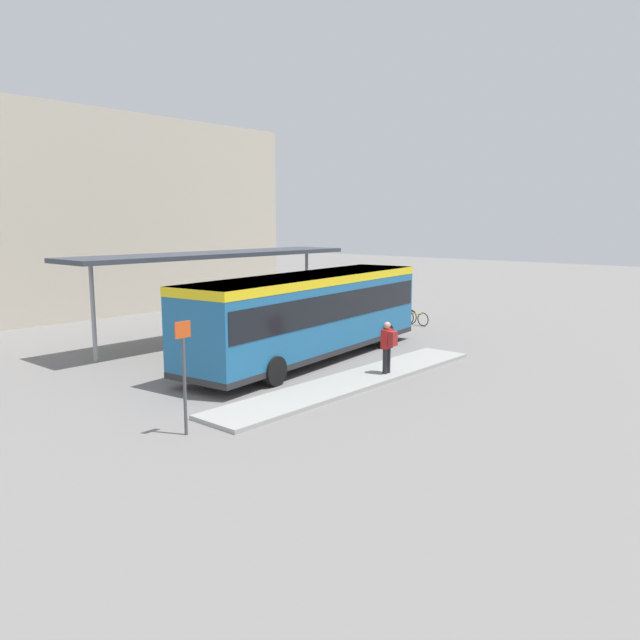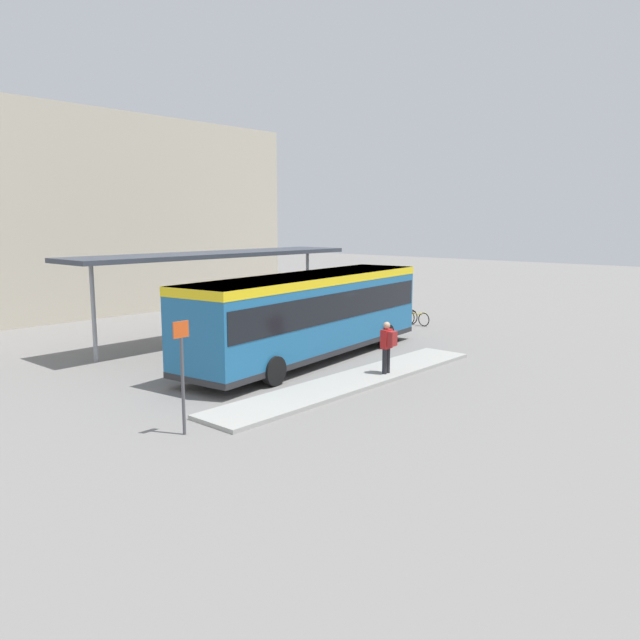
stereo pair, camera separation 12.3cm
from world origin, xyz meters
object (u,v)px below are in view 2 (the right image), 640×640
object	(u,v)px
city_bus	(310,310)
bicycle_blue	(403,316)
pedestrian_waiting	(388,344)
platform_sign	(182,372)
potted_planter_far_side	(296,323)
bicycle_orange	(389,314)
potted_planter_near_shelter	(217,334)
bicycle_green	(377,312)
bicycle_yellow	(416,318)

from	to	relation	value
city_bus	bicycle_blue	distance (m)	9.76
city_bus	pedestrian_waiting	size ratio (longest dim) A/B	6.98
platform_sign	potted_planter_far_side	bearing A→B (deg)	31.44
bicycle_orange	potted_planter_near_shelter	bearing A→B (deg)	-98.54
bicycle_green	potted_planter_far_side	bearing A→B (deg)	-78.54
city_bus	potted_planter_far_side	xyz separation A→B (m)	(2.76, 3.36, -1.19)
bicycle_yellow	potted_planter_far_side	distance (m)	6.89
pedestrian_waiting	bicycle_yellow	bearing A→B (deg)	-65.70
pedestrian_waiting	platform_sign	xyz separation A→B (m)	(-7.92, 0.40, 0.44)
bicycle_blue	bicycle_green	size ratio (longest dim) A/B	1.08
potted_planter_far_side	platform_sign	world-z (taller)	platform_sign
bicycle_green	bicycle_yellow	bearing A→B (deg)	2.78
city_bus	potted_planter_far_side	bearing A→B (deg)	43.63
potted_planter_near_shelter	city_bus	bearing A→B (deg)	-68.80
bicycle_orange	potted_planter_far_side	size ratio (longest dim) A/B	1.25
potted_planter_far_side	pedestrian_waiting	bearing A→B (deg)	-112.89
bicycle_yellow	potted_planter_far_side	world-z (taller)	potted_planter_far_side
bicycle_yellow	bicycle_green	distance (m)	2.58
pedestrian_waiting	bicycle_yellow	xyz separation A→B (m)	(9.55, 5.00, -0.77)
bicycle_blue	bicycle_orange	xyz separation A→B (m)	(-0.02, 0.86, -0.03)
potted_planter_near_shelter	platform_sign	world-z (taller)	platform_sign
city_bus	bicycle_yellow	xyz separation A→B (m)	(9.32, 1.30, -1.52)
bicycle_yellow	potted_planter_near_shelter	world-z (taller)	potted_planter_near_shelter
pedestrian_waiting	bicycle_blue	size ratio (longest dim) A/B	0.97
platform_sign	bicycle_yellow	bearing A→B (deg)	14.75
city_bus	platform_sign	xyz separation A→B (m)	(-8.15, -3.31, -0.31)
bicycle_green	potted_planter_far_side	size ratio (longest dim) A/B	1.27
bicycle_yellow	bicycle_orange	xyz separation A→B (m)	(0.06, 1.72, 0.01)
potted_planter_near_shelter	bicycle_green	bearing A→B (deg)	1.09
bicycle_blue	bicycle_orange	size ratio (longest dim) A/B	1.09
city_bus	platform_sign	size ratio (longest dim) A/B	4.33
city_bus	pedestrian_waiting	world-z (taller)	city_bus
city_bus	platform_sign	distance (m)	8.80
bicycle_green	bicycle_blue	bearing A→B (deg)	3.14
bicycle_orange	potted_planter_near_shelter	distance (m)	10.83
bicycle_blue	potted_planter_near_shelter	distance (m)	10.93
bicycle_blue	potted_planter_near_shelter	bearing A→B (deg)	84.86
bicycle_yellow	bicycle_blue	world-z (taller)	bicycle_blue
city_bus	bicycle_orange	size ratio (longest dim) A/B	7.39
bicycle_yellow	potted_planter_near_shelter	size ratio (longest dim) A/B	1.17
potted_planter_far_side	bicycle_yellow	bearing A→B (deg)	-17.47
bicycle_yellow	bicycle_blue	bearing A→B (deg)	-179.04
bicycle_green	platform_sign	size ratio (longest dim) A/B	0.60
pedestrian_waiting	bicycle_yellow	size ratio (longest dim) A/B	1.08
city_bus	potted_planter_near_shelter	xyz separation A→B (m)	(-1.42, 3.66, -1.15)
bicycle_blue	bicycle_green	bearing A→B (deg)	-1.24
pedestrian_waiting	bicycle_green	world-z (taller)	pedestrian_waiting
pedestrian_waiting	bicycle_yellow	world-z (taller)	pedestrian_waiting
bicycle_yellow	bicycle_blue	size ratio (longest dim) A/B	0.89
bicycle_blue	potted_planter_near_shelter	world-z (taller)	potted_planter_near_shelter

